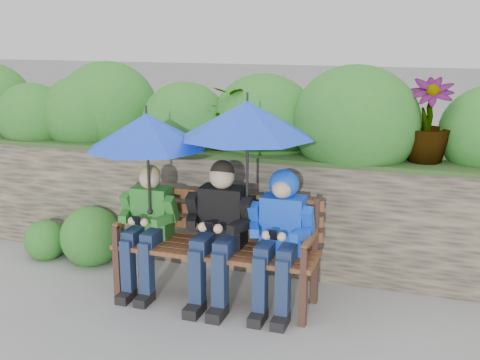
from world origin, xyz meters
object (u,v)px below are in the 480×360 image
(umbrella_left, at_px, (147,131))
(umbrella_right, at_px, (247,119))
(boy_right, at_px, (280,229))
(park_bench, at_px, (218,239))
(boy_left, at_px, (147,222))
(boy_middle, at_px, (219,226))

(umbrella_left, height_order, umbrella_right, umbrella_right)
(boy_right, bearing_deg, park_bench, 173.58)
(park_bench, bearing_deg, umbrella_left, -171.57)
(park_bench, height_order, umbrella_right, umbrella_right)
(boy_left, bearing_deg, umbrella_right, 4.05)
(park_bench, xyz_separation_m, umbrella_right, (0.24, -0.01, 0.95))
(boy_right, xyz_separation_m, umbrella_left, (-1.05, -0.02, 0.68))
(park_bench, bearing_deg, boy_middle, -65.71)
(boy_left, height_order, boy_right, boy_right)
(park_bench, distance_m, umbrella_left, 1.00)
(boy_right, bearing_deg, umbrella_left, -178.77)
(umbrella_left, bearing_deg, park_bench, 8.43)
(boy_right, bearing_deg, boy_middle, -178.03)
(boy_left, xyz_separation_m, boy_middle, (0.61, -0.01, 0.03))
(boy_middle, height_order, umbrella_right, umbrella_right)
(boy_middle, relative_size, boy_right, 1.04)
(boy_left, height_order, umbrella_right, umbrella_right)
(boy_left, relative_size, umbrella_left, 1.09)
(boy_right, height_order, umbrella_left, umbrella_left)
(boy_right, height_order, umbrella_right, umbrella_right)
(boy_left, bearing_deg, park_bench, 6.53)
(boy_left, distance_m, umbrella_right, 1.18)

